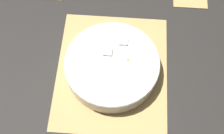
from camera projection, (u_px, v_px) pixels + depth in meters
The scene contains 3 objects.
ground_plane at pixel (112, 71), 1.02m from camera, with size 6.00×6.00×0.00m, color black.
bamboo_mat_center at pixel (112, 71), 1.02m from camera, with size 0.43×0.36×0.01m.
fruit_salad_bowl at pixel (112, 65), 0.98m from camera, with size 0.30×0.30×0.07m.
Camera 1 is at (0.45, 0.03, 0.91)m, focal length 50.00 mm.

